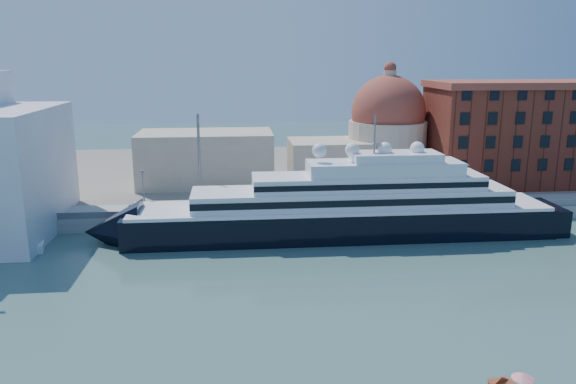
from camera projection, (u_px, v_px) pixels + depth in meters
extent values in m
plane|color=#345954|center=(340.00, 290.00, 75.21)|extent=(400.00, 400.00, 0.00)
cube|color=gray|center=(307.00, 213.00, 107.81)|extent=(180.00, 10.00, 2.50)
cube|color=slate|center=(286.00, 172.00, 147.54)|extent=(260.00, 72.00, 2.00)
cube|color=slate|center=(310.00, 210.00, 103.03)|extent=(180.00, 0.10, 1.20)
cube|color=black|center=(340.00, 225.00, 97.40)|extent=(73.11, 11.25, 6.09)
cone|color=black|center=(113.00, 231.00, 93.72)|extent=(9.37, 11.25, 11.25)
cube|color=black|center=(540.00, 220.00, 100.93)|extent=(5.62, 10.31, 5.62)
cube|color=white|center=(340.00, 206.00, 96.63)|extent=(71.24, 11.44, 0.56)
cube|color=white|center=(351.00, 197.00, 96.41)|extent=(54.36, 9.37, 2.81)
cube|color=black|center=(357.00, 204.00, 91.88)|extent=(54.36, 0.15, 1.12)
cube|color=white|center=(368.00, 181.00, 96.07)|extent=(39.37, 8.44, 2.44)
cube|color=white|center=(384.00, 168.00, 95.79)|extent=(26.24, 7.50, 2.25)
cube|color=white|center=(395.00, 157.00, 95.53)|extent=(15.00, 6.56, 1.50)
cylinder|color=slate|center=(375.00, 134.00, 94.24)|extent=(0.28, 0.28, 6.56)
sphere|color=white|center=(319.00, 150.00, 93.96)|extent=(2.44, 2.44, 2.44)
sphere|color=white|center=(352.00, 150.00, 94.50)|extent=(2.44, 2.44, 2.44)
sphere|color=white|center=(385.00, 149.00, 95.04)|extent=(2.44, 2.44, 2.44)
sphere|color=white|center=(417.00, 149.00, 95.58)|extent=(2.44, 2.44, 2.44)
cube|color=white|center=(5.00, 251.00, 88.80)|extent=(11.90, 6.14, 1.51)
cube|color=white|center=(17.00, 242.00, 89.08)|extent=(4.20, 3.12, 1.14)
cone|color=red|center=(523.00, 376.00, 49.87)|extent=(2.00, 2.00, 0.44)
cube|color=maroon|center=(523.00, 136.00, 127.45)|extent=(42.00, 18.00, 22.00)
cube|color=brown|center=(528.00, 84.00, 124.75)|extent=(43.00, 19.00, 1.50)
cylinder|color=beige|center=(387.00, 151.00, 131.32)|extent=(18.00, 18.00, 14.00)
sphere|color=brown|center=(388.00, 112.00, 129.21)|extent=(17.00, 17.00, 17.00)
cylinder|color=beige|center=(390.00, 77.00, 127.34)|extent=(3.00, 3.00, 3.00)
cube|color=beige|center=(329.00, 162.00, 128.52)|extent=(18.00, 14.00, 10.00)
cube|color=beige|center=(206.00, 158.00, 127.54)|extent=(30.00, 16.00, 12.00)
cylinder|color=slate|center=(144.00, 194.00, 100.81)|extent=(0.24, 0.24, 8.00)
cube|color=slate|center=(142.00, 171.00, 99.85)|extent=(0.80, 0.30, 0.25)
cylinder|color=slate|center=(309.00, 190.00, 103.68)|extent=(0.24, 0.24, 8.00)
cube|color=slate|center=(309.00, 168.00, 102.72)|extent=(0.80, 0.30, 0.25)
cylinder|color=slate|center=(465.00, 186.00, 106.55)|extent=(0.24, 0.24, 8.00)
cube|color=slate|center=(467.00, 165.00, 105.59)|extent=(0.80, 0.30, 0.25)
cylinder|color=slate|center=(199.00, 163.00, 102.53)|extent=(0.50, 0.50, 18.00)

